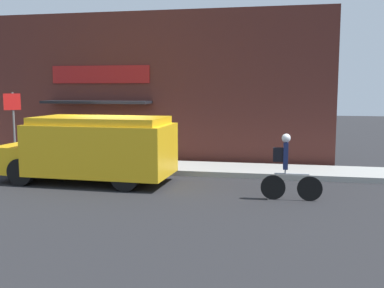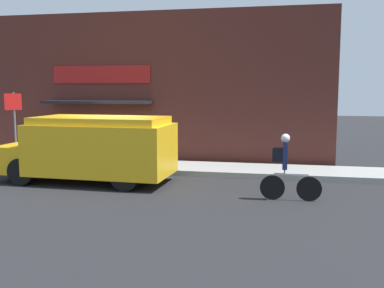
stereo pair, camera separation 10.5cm
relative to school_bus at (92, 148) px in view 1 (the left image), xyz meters
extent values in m
plane|color=#232326|center=(0.12, 1.47, -1.06)|extent=(70.00, 70.00, 0.00)
cube|color=#999993|center=(0.12, 2.48, -0.97)|extent=(28.00, 2.01, 0.18)
cube|color=#4C231E|center=(0.12, 3.87, 1.81)|extent=(14.83, 0.18, 5.75)
cube|color=maroon|center=(-1.27, 3.76, 2.34)|extent=(3.96, 0.05, 0.68)
cube|color=black|center=(-1.27, 3.31, 1.29)|extent=(4.16, 0.95, 0.10)
cube|color=yellow|center=(0.29, -0.01, -0.02)|extent=(4.32, 2.25, 1.52)
cube|color=yellow|center=(-2.37, 0.08, -0.36)|extent=(1.11, 1.98, 0.83)
cube|color=yellow|center=(0.29, -0.01, 0.85)|extent=(3.97, 2.07, 0.22)
cube|color=black|center=(-2.85, 0.09, -0.68)|extent=(0.19, 2.07, 0.24)
cube|color=red|center=(-0.84, 1.33, 0.05)|extent=(0.04, 0.44, 0.44)
cylinder|color=black|center=(-1.85, 0.96, -0.66)|extent=(0.82, 0.29, 0.81)
cylinder|color=black|center=(-1.91, -0.84, -0.66)|extent=(0.82, 0.29, 0.81)
cylinder|color=black|center=(1.43, 0.85, -0.66)|extent=(0.82, 0.29, 0.81)
cylinder|color=black|center=(1.38, -0.94, -0.66)|extent=(0.82, 0.29, 0.81)
cylinder|color=black|center=(6.39, -1.08, -0.74)|extent=(0.64, 0.06, 0.64)
cylinder|color=black|center=(5.46, -1.10, -0.74)|extent=(0.64, 0.06, 0.64)
cylinder|color=#999EA3|center=(5.93, -1.09, -0.37)|extent=(0.88, 0.06, 0.04)
cylinder|color=#999EA3|center=(5.76, -1.09, -0.31)|extent=(0.04, 0.04, 0.12)
cube|color=navy|center=(5.76, -1.09, 0.09)|extent=(0.13, 0.20, 0.69)
sphere|color=white|center=(5.76, -1.09, 0.55)|extent=(0.23, 0.23, 0.23)
cube|color=black|center=(5.57, -1.10, 0.12)|extent=(0.26, 0.15, 0.36)
cylinder|color=slate|center=(-4.03, 2.18, 0.39)|extent=(0.07, 0.07, 2.55)
cube|color=red|center=(-4.03, 2.13, 1.32)|extent=(0.45, 0.45, 0.60)
cylinder|color=#2D5138|center=(0.76, 3.01, -0.52)|extent=(0.53, 0.53, 0.74)
cylinder|color=black|center=(0.76, 3.01, -0.13)|extent=(0.54, 0.54, 0.04)
camera|label=1|loc=(5.64, -12.69, 1.81)|focal=42.00mm
camera|label=2|loc=(5.74, -12.67, 1.81)|focal=42.00mm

